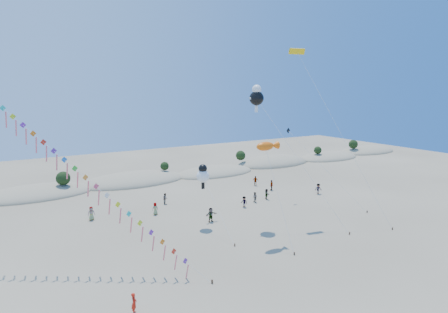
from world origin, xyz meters
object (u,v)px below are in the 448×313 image
(parafoil_kite, at_px, (299,56))
(flyer_foreground, at_px, (134,303))
(kite_train, at_px, (50,149))
(fish_kite, at_px, (268,146))

(parafoil_kite, distance_m, flyer_foreground, 34.00)
(kite_train, relative_size, parafoil_kite, 1.00)
(kite_train, relative_size, flyer_foreground, 13.21)
(kite_train, height_order, parafoil_kite, parafoil_kite)
(fish_kite, height_order, parafoil_kite, parafoil_kite)
(kite_train, distance_m, fish_kite, 21.43)
(flyer_foreground, bearing_deg, parafoil_kite, -42.98)
(fish_kite, relative_size, parafoil_kite, 0.51)
(kite_train, xyz_separation_m, flyer_foreground, (3.65, -11.93, -10.25))
(fish_kite, distance_m, parafoil_kite, 13.86)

